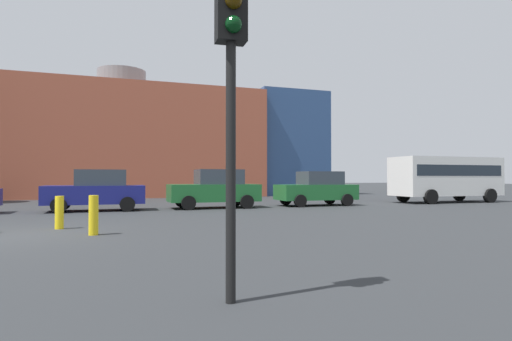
# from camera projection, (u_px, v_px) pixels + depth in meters

# --- Properties ---
(ground_plane) EXTENTS (200.00, 200.00, 0.00)m
(ground_plane) POSITION_uv_depth(u_px,v_px,m) (9.00, 236.00, 10.69)
(ground_plane) COLOR #2D3033
(building_backdrop) EXTENTS (34.31, 12.13, 10.62)m
(building_backdrop) POSITION_uv_depth(u_px,v_px,m) (121.00, 143.00, 35.82)
(building_backdrop) COLOR #B2563D
(building_backdrop) RESTS_ON ground_plane
(parked_car_2) EXTENTS (4.26, 2.09, 1.85)m
(parked_car_2) POSITION_uv_depth(u_px,v_px,m) (96.00, 190.00, 18.86)
(parked_car_2) COLOR navy
(parked_car_2) RESTS_ON ground_plane
(parked_car_3) EXTENTS (4.37, 2.14, 1.89)m
(parked_car_3) POSITION_uv_depth(u_px,v_px,m) (215.00, 189.00, 20.66)
(parked_car_3) COLOR #1E662D
(parked_car_3) RESTS_ON ground_plane
(parked_car_4) EXTENTS (4.21, 2.06, 1.82)m
(parked_car_4) POSITION_uv_depth(u_px,v_px,m) (317.00, 189.00, 22.51)
(parked_car_4) COLOR #1E662D
(parked_car_4) RESTS_ON ground_plane
(white_bus) EXTENTS (6.80, 2.62, 2.72)m
(white_bus) POSITION_uv_depth(u_px,v_px,m) (446.00, 176.00, 25.54)
(white_bus) COLOR white
(white_bus) RESTS_ON ground_plane
(traffic_light_near_right) EXTENTS (0.37, 0.37, 3.99)m
(traffic_light_near_right) POSITION_uv_depth(u_px,v_px,m) (231.00, 55.00, 4.98)
(traffic_light_near_right) COLOR black
(traffic_light_near_right) RESTS_ON ground_plane
(bollard_yellow_0) EXTENTS (0.24, 0.24, 0.95)m
(bollard_yellow_0) POSITION_uv_depth(u_px,v_px,m) (59.00, 212.00, 12.15)
(bollard_yellow_0) COLOR yellow
(bollard_yellow_0) RESTS_ON ground_plane
(bollard_yellow_2) EXTENTS (0.24, 0.24, 1.03)m
(bollard_yellow_2) POSITION_uv_depth(u_px,v_px,m) (94.00, 215.00, 10.85)
(bollard_yellow_2) COLOR yellow
(bollard_yellow_2) RESTS_ON ground_plane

